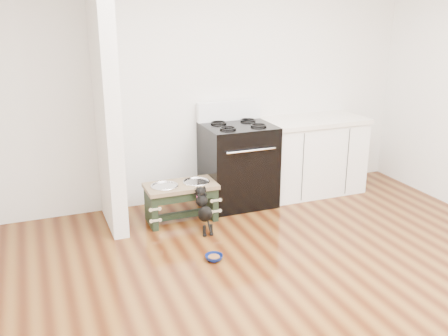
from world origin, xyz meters
The scene contains 8 objects.
ground centered at (0.00, 0.00, 0.00)m, with size 5.00×5.00×0.00m, color #3F1B0B.
room_shell centered at (0.00, 0.00, 1.62)m, with size 5.00×5.00×5.00m.
partition_wall centered at (-1.18, 2.10, 1.35)m, with size 0.15×0.80×2.70m, color silver.
oven_range centered at (0.25, 2.16, 0.48)m, with size 0.76×0.69×1.14m.
cabinet_run centered at (1.23, 2.18, 0.45)m, with size 1.24×0.64×0.91m.
dog_feeder centered at (-0.50, 1.91, 0.29)m, with size 0.74×0.40×0.42m.
puppy centered at (-0.37, 1.57, 0.25)m, with size 0.13×0.38×0.45m.
floor_bowl centered at (-0.49, 0.96, 0.03)m, with size 0.20×0.20×0.05m.
Camera 1 is at (-1.88, -2.79, 2.18)m, focal length 40.00 mm.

